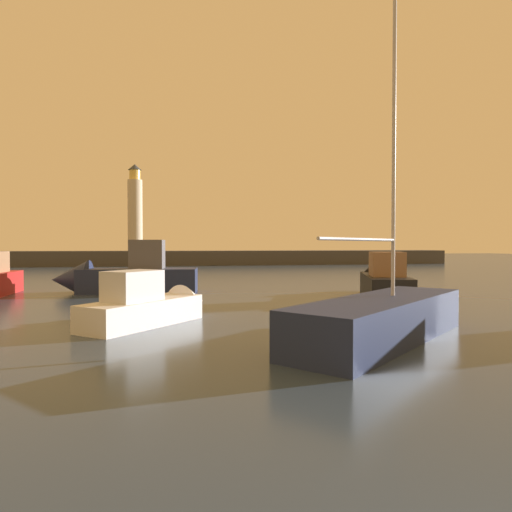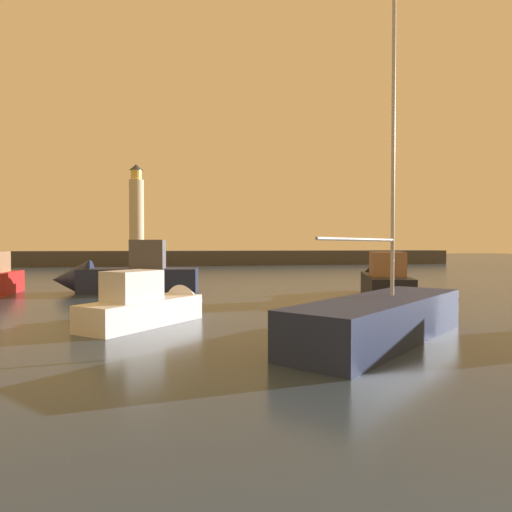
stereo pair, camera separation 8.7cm
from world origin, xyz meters
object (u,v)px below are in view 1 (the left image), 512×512
(sailboat_moored, at_px, (382,318))
(motorboat_3, at_px, (120,277))
(motorboat_2, at_px, (383,281))
(lighthouse, at_px, (135,210))
(motorboat_4, at_px, (156,305))

(sailboat_moored, bearing_deg, motorboat_3, 119.84)
(motorboat_2, bearing_deg, motorboat_3, 162.08)
(lighthouse, height_order, motorboat_3, lighthouse)
(lighthouse, bearing_deg, motorboat_2, -68.91)
(lighthouse, xyz_separation_m, sailboat_moored, (11.02, -54.63, -7.26))
(motorboat_4, bearing_deg, lighthouse, 94.78)
(motorboat_4, xyz_separation_m, sailboat_moored, (6.84, -4.72, 0.02))
(motorboat_2, height_order, sailboat_moored, sailboat_moored)
(lighthouse, distance_m, motorboat_2, 46.93)
(lighthouse, height_order, sailboat_moored, lighthouse)
(lighthouse, height_order, motorboat_2, lighthouse)
(motorboat_2, distance_m, motorboat_4, 14.16)
(motorboat_3, relative_size, motorboat_4, 1.58)
(motorboat_2, bearing_deg, lighthouse, 111.09)
(motorboat_2, distance_m, sailboat_moored, 12.68)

